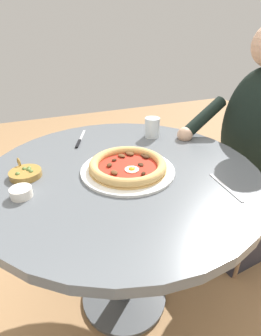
{
  "coord_description": "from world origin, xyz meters",
  "views": [
    {
      "loc": [
        0.78,
        -0.29,
        1.18
      ],
      "look_at": [
        -0.01,
        0.04,
        0.71
      ],
      "focal_mm": 28.29,
      "sensor_mm": 36.0,
      "label": 1
    }
  ],
  "objects_px": {
    "olive_pan": "(25,173)",
    "fork_utensil": "(226,187)",
    "water_glass": "(152,129)",
    "steak_knife": "(80,141)",
    "dining_table": "(122,194)",
    "ramekin_capers": "(21,192)",
    "pizza_on_plate": "(128,167)",
    "diner_person": "(244,171)"
  },
  "relations": [
    {
      "from": "dining_table",
      "to": "ramekin_capers",
      "type": "bearing_deg",
      "value": -82.23
    },
    {
      "from": "pizza_on_plate",
      "to": "olive_pan",
      "type": "relative_size",
      "value": 2.53
    },
    {
      "from": "dining_table",
      "to": "steak_knife",
      "type": "xyz_separation_m",
      "value": [
        -0.31,
        -0.09,
        0.11
      ]
    },
    {
      "from": "steak_knife",
      "to": "dining_table",
      "type": "bearing_deg",
      "value": 15.56
    },
    {
      "from": "ramekin_capers",
      "to": "olive_pan",
      "type": "distance_m",
      "value": 0.13
    },
    {
      "from": "dining_table",
      "to": "pizza_on_plate",
      "type": "xyz_separation_m",
      "value": [
        0.03,
        0.01,
        0.13
      ]
    },
    {
      "from": "steak_knife",
      "to": "olive_pan",
      "type": "height_order",
      "value": "olive_pan"
    },
    {
      "from": "ramekin_capers",
      "to": "olive_pan",
      "type": "bearing_deg",
      "value": 171.56
    },
    {
      "from": "dining_table",
      "to": "ramekin_capers",
      "type": "relative_size",
      "value": 15.12
    },
    {
      "from": "ramekin_capers",
      "to": "diner_person",
      "type": "distance_m",
      "value": 1.05
    },
    {
      "from": "fork_utensil",
      "to": "diner_person",
      "type": "relative_size",
      "value": 0.14
    },
    {
      "from": "olive_pan",
      "to": "fork_utensil",
      "type": "bearing_deg",
      "value": 61.4
    },
    {
      "from": "dining_table",
      "to": "pizza_on_plate",
      "type": "height_order",
      "value": "pizza_on_plate"
    },
    {
      "from": "steak_knife",
      "to": "fork_utensil",
      "type": "distance_m",
      "value": 0.65
    },
    {
      "from": "diner_person",
      "to": "fork_utensil",
      "type": "bearing_deg",
      "value": -53.54
    },
    {
      "from": "olive_pan",
      "to": "ramekin_capers",
      "type": "bearing_deg",
      "value": -8.44
    },
    {
      "from": "olive_pan",
      "to": "diner_person",
      "type": "distance_m",
      "value": 1.02
    },
    {
      "from": "steak_knife",
      "to": "diner_person",
      "type": "bearing_deg",
      "value": 72.56
    },
    {
      "from": "water_glass",
      "to": "dining_table",
      "type": "bearing_deg",
      "value": -45.23
    },
    {
      "from": "dining_table",
      "to": "pizza_on_plate",
      "type": "bearing_deg",
      "value": 26.31
    },
    {
      "from": "water_glass",
      "to": "olive_pan",
      "type": "xyz_separation_m",
      "value": [
        0.16,
        -0.56,
        -0.03
      ]
    },
    {
      "from": "olive_pan",
      "to": "fork_utensil",
      "type": "height_order",
      "value": "olive_pan"
    },
    {
      "from": "pizza_on_plate",
      "to": "diner_person",
      "type": "xyz_separation_m",
      "value": [
        -0.09,
        0.67,
        -0.21
      ]
    },
    {
      "from": "dining_table",
      "to": "water_glass",
      "type": "relative_size",
      "value": 11.08
    },
    {
      "from": "olive_pan",
      "to": "diner_person",
      "type": "xyz_separation_m",
      "value": [
        0.01,
        1.0,
        -0.2
      ]
    },
    {
      "from": "steak_knife",
      "to": "diner_person",
      "type": "xyz_separation_m",
      "value": [
        0.24,
        0.77,
        -0.2
      ]
    },
    {
      "from": "fork_utensil",
      "to": "olive_pan",
      "type": "bearing_deg",
      "value": -118.6
    },
    {
      "from": "steak_knife",
      "to": "diner_person",
      "type": "height_order",
      "value": "diner_person"
    },
    {
      "from": "water_glass",
      "to": "pizza_on_plate",
      "type": "bearing_deg",
      "value": -40.8
    },
    {
      "from": "pizza_on_plate",
      "to": "diner_person",
      "type": "height_order",
      "value": "diner_person"
    },
    {
      "from": "pizza_on_plate",
      "to": "ramekin_capers",
      "type": "distance_m",
      "value": 0.36
    },
    {
      "from": "water_glass",
      "to": "steak_knife",
      "type": "bearing_deg",
      "value": -102.28
    },
    {
      "from": "pizza_on_plate",
      "to": "water_glass",
      "type": "height_order",
      "value": "water_glass"
    },
    {
      "from": "steak_knife",
      "to": "fork_utensil",
      "type": "relative_size",
      "value": 1.14
    },
    {
      "from": "water_glass",
      "to": "fork_utensil",
      "type": "xyz_separation_m",
      "value": [
        0.48,
        0.03,
        -0.04
      ]
    },
    {
      "from": "fork_utensil",
      "to": "dining_table",
      "type": "bearing_deg",
      "value": -132.72
    },
    {
      "from": "water_glass",
      "to": "fork_utensil",
      "type": "relative_size",
      "value": 0.52
    },
    {
      "from": "ramekin_capers",
      "to": "fork_utensil",
      "type": "xyz_separation_m",
      "value": [
        0.2,
        0.61,
        -0.01
      ]
    },
    {
      "from": "pizza_on_plate",
      "to": "ramekin_capers",
      "type": "bearing_deg",
      "value": -86.52
    },
    {
      "from": "olive_pan",
      "to": "dining_table",
      "type": "bearing_deg",
      "value": 76.59
    },
    {
      "from": "ramekin_capers",
      "to": "dining_table",
      "type": "bearing_deg",
      "value": 97.77
    },
    {
      "from": "dining_table",
      "to": "ramekin_capers",
      "type": "height_order",
      "value": "ramekin_capers"
    }
  ]
}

